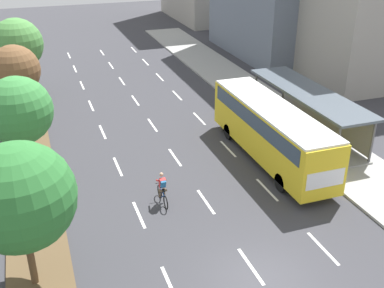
{
  "coord_description": "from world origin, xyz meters",
  "views": [
    {
      "loc": [
        -7.39,
        -12.66,
        13.03
      ],
      "look_at": [
        0.77,
        10.4,
        1.2
      ],
      "focal_mm": 43.67,
      "sensor_mm": 36.0,
      "label": 1
    }
  ],
  "objects_px": {
    "median_tree_nearest": "(19,197)",
    "median_tree_third": "(15,70)",
    "bus_shelter": "(311,107)",
    "bus": "(271,127)",
    "cyclist": "(162,190)",
    "median_tree_second": "(18,111)",
    "median_tree_fourth": "(17,44)"
  },
  "relations": [
    {
      "from": "bus_shelter",
      "to": "bus",
      "type": "xyz_separation_m",
      "value": [
        -4.28,
        -2.46,
        0.2
      ]
    },
    {
      "from": "median_tree_second",
      "to": "bus",
      "type": "bearing_deg",
      "value": -4.85
    },
    {
      "from": "bus_shelter",
      "to": "median_tree_fourth",
      "type": "xyz_separation_m",
      "value": [
        -17.74,
        13.99,
        2.4
      ]
    },
    {
      "from": "median_tree_second",
      "to": "median_tree_fourth",
      "type": "bearing_deg",
      "value": 89.47
    },
    {
      "from": "median_tree_third",
      "to": "median_tree_nearest",
      "type": "bearing_deg",
      "value": -90.19
    },
    {
      "from": "bus_shelter",
      "to": "median_tree_nearest",
      "type": "xyz_separation_m",
      "value": [
        -18.02,
        -8.96,
        2.17
      ]
    },
    {
      "from": "cyclist",
      "to": "median_tree_third",
      "type": "xyz_separation_m",
      "value": [
        -6.33,
        11.36,
        3.58
      ]
    },
    {
      "from": "bus_shelter",
      "to": "median_tree_second",
      "type": "height_order",
      "value": "median_tree_second"
    },
    {
      "from": "bus",
      "to": "median_tree_fourth",
      "type": "height_order",
      "value": "median_tree_fourth"
    },
    {
      "from": "bus_shelter",
      "to": "cyclist",
      "type": "xyz_separation_m",
      "value": [
        -11.63,
        -5.02,
        -1.08
      ]
    },
    {
      "from": "cyclist",
      "to": "median_tree_second",
      "type": "height_order",
      "value": "median_tree_second"
    },
    {
      "from": "bus",
      "to": "median_tree_third",
      "type": "distance_m",
      "value": 16.44
    },
    {
      "from": "bus_shelter",
      "to": "median_tree_nearest",
      "type": "height_order",
      "value": "median_tree_nearest"
    },
    {
      "from": "bus",
      "to": "median_tree_second",
      "type": "bearing_deg",
      "value": 175.15
    },
    {
      "from": "cyclist",
      "to": "median_tree_third",
      "type": "distance_m",
      "value": 13.49
    },
    {
      "from": "median_tree_second",
      "to": "median_tree_third",
      "type": "xyz_separation_m",
      "value": [
        -0.09,
        7.65,
        -0.1
      ]
    },
    {
      "from": "bus_shelter",
      "to": "bus",
      "type": "relative_size",
      "value": 0.98
    },
    {
      "from": "bus_shelter",
      "to": "cyclist",
      "type": "distance_m",
      "value": 12.72
    },
    {
      "from": "cyclist",
      "to": "median_tree_fourth",
      "type": "xyz_separation_m",
      "value": [
        -6.1,
        19.01,
        3.47
      ]
    },
    {
      "from": "cyclist",
      "to": "median_tree_fourth",
      "type": "distance_m",
      "value": 20.27
    },
    {
      "from": "cyclist",
      "to": "median_tree_third",
      "type": "relative_size",
      "value": 0.31
    },
    {
      "from": "bus",
      "to": "median_tree_nearest",
      "type": "bearing_deg",
      "value": -154.68
    },
    {
      "from": "cyclist",
      "to": "median_tree_fourth",
      "type": "height_order",
      "value": "median_tree_fourth"
    },
    {
      "from": "bus_shelter",
      "to": "median_tree_fourth",
      "type": "relative_size",
      "value": 1.8
    },
    {
      "from": "bus_shelter",
      "to": "median_tree_nearest",
      "type": "relative_size",
      "value": 1.85
    },
    {
      "from": "bus",
      "to": "median_tree_second",
      "type": "height_order",
      "value": "median_tree_second"
    },
    {
      "from": "median_tree_third",
      "to": "median_tree_fourth",
      "type": "relative_size",
      "value": 0.95
    },
    {
      "from": "median_tree_nearest",
      "to": "median_tree_third",
      "type": "bearing_deg",
      "value": 89.81
    },
    {
      "from": "median_tree_third",
      "to": "median_tree_fourth",
      "type": "height_order",
      "value": "median_tree_fourth"
    },
    {
      "from": "bus",
      "to": "cyclist",
      "type": "height_order",
      "value": "bus"
    },
    {
      "from": "bus_shelter",
      "to": "median_tree_second",
      "type": "distance_m",
      "value": 18.11
    },
    {
      "from": "median_tree_second",
      "to": "median_tree_fourth",
      "type": "relative_size",
      "value": 0.99
    }
  ]
}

